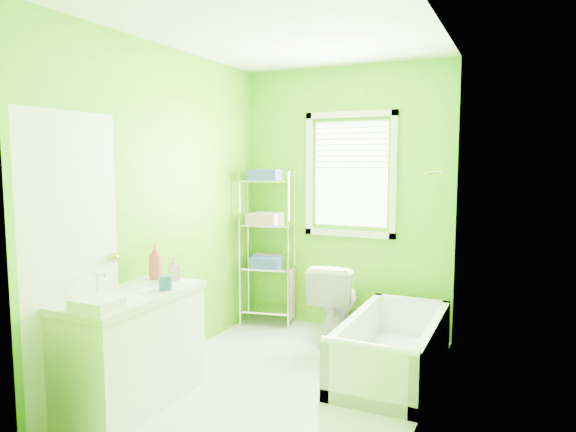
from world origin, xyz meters
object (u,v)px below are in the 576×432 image
at_px(bathtub, 392,355).
at_px(toilet, 335,300).
at_px(wire_shelf_unit, 268,230).
at_px(vanity, 131,345).

xyz_separation_m(bathtub, toilet, (-0.68, 0.57, 0.22)).
bearing_deg(bathtub, toilet, 139.95).
bearing_deg(wire_shelf_unit, toilet, -11.42).
bearing_deg(wire_shelf_unit, bathtub, -26.47).
bearing_deg(vanity, bathtub, 40.18).
distance_m(bathtub, vanity, 1.99).
relative_size(bathtub, wire_shelf_unit, 0.91).
xyz_separation_m(toilet, vanity, (-0.82, -1.85, 0.05)).
xyz_separation_m(bathtub, wire_shelf_unit, (-1.47, 0.73, 0.82)).
bearing_deg(bathtub, wire_shelf_unit, 153.53).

